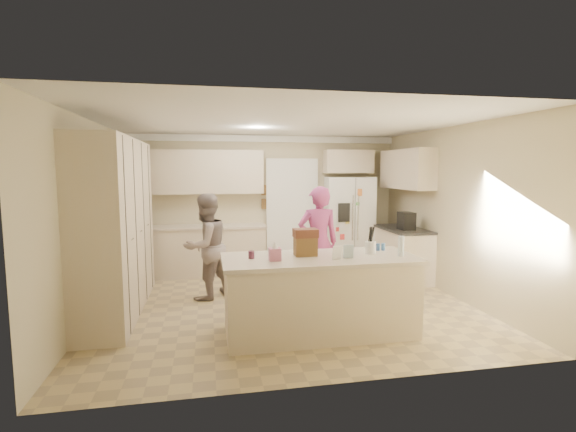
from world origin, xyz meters
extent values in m
cube|color=tan|center=(0.00, 0.00, -0.01)|extent=(5.20, 4.60, 0.02)
cube|color=white|center=(0.00, 0.00, 2.61)|extent=(5.20, 4.60, 0.02)
cube|color=#C6BA94|center=(0.00, 2.31, 1.30)|extent=(5.20, 0.02, 2.60)
cube|color=#C6BA94|center=(0.00, -2.31, 1.30)|extent=(5.20, 0.02, 2.60)
cube|color=#C6BA94|center=(-2.61, 0.00, 1.30)|extent=(0.02, 4.60, 2.60)
cube|color=#C6BA94|center=(2.61, 0.00, 1.30)|extent=(0.02, 4.60, 2.60)
cube|color=white|center=(0.00, 2.26, 2.53)|extent=(5.20, 0.08, 0.12)
cube|color=beige|center=(-2.30, 0.20, 1.18)|extent=(0.60, 2.60, 2.35)
cube|color=beige|center=(-1.15, 2.00, 0.44)|extent=(2.20, 0.60, 0.88)
cube|color=#BDB2A0|center=(-1.15, 1.99, 0.90)|extent=(2.24, 0.63, 0.04)
cube|color=beige|center=(-1.15, 2.12, 1.90)|extent=(2.20, 0.35, 0.80)
cube|color=black|center=(0.55, 2.28, 1.05)|extent=(0.90, 0.06, 2.10)
cube|color=white|center=(0.55, 2.24, 1.05)|extent=(1.02, 0.03, 2.22)
cube|color=brown|center=(0.02, 2.27, 1.55)|extent=(0.15, 0.02, 0.20)
cube|color=brown|center=(0.02, 2.27, 1.28)|extent=(0.15, 0.02, 0.20)
cube|color=white|center=(1.62, 1.96, 0.90)|extent=(0.98, 0.81, 1.80)
cube|color=gray|center=(1.62, 1.61, 0.90)|extent=(0.02, 0.02, 1.78)
cube|color=black|center=(1.40, 1.60, 1.15)|extent=(0.22, 0.03, 0.35)
cylinder|color=silver|center=(1.57, 1.59, 1.05)|extent=(0.02, 0.02, 0.85)
cylinder|color=silver|center=(1.67, 1.59, 1.05)|extent=(0.02, 0.02, 0.85)
cube|color=beige|center=(1.65, 2.12, 2.10)|extent=(0.95, 0.35, 0.45)
cube|color=beige|center=(2.30, 1.00, 0.44)|extent=(0.60, 1.20, 0.88)
cube|color=#2D2B28|center=(2.29, 1.00, 0.90)|extent=(0.63, 1.24, 0.04)
cube|color=beige|center=(2.43, 1.20, 1.95)|extent=(0.35, 1.50, 0.70)
cube|color=black|center=(2.25, 0.80, 1.07)|extent=(0.22, 0.28, 0.30)
cube|color=beige|center=(0.20, -1.10, 0.44)|extent=(2.20, 0.90, 0.88)
cube|color=#BDB2A0|center=(0.20, -1.10, 0.90)|extent=(2.28, 0.96, 0.05)
cylinder|color=white|center=(0.85, -1.05, 1.00)|extent=(0.13, 0.13, 0.15)
cube|color=#CC7095|center=(-0.35, -1.20, 1.00)|extent=(0.13, 0.13, 0.14)
cone|color=white|center=(-0.35, -1.20, 1.10)|extent=(0.08, 0.08, 0.08)
cube|color=brown|center=(0.05, -1.00, 1.04)|extent=(0.26, 0.18, 0.22)
cube|color=#592D1E|center=(0.05, -1.00, 1.20)|extent=(0.28, 0.20, 0.10)
cylinder|color=#59263F|center=(-0.60, -1.05, 0.97)|extent=(0.07, 0.07, 0.09)
cube|color=white|center=(0.35, -1.30, 1.01)|extent=(0.12, 0.06, 0.16)
cube|color=silver|center=(0.50, -1.25, 1.01)|extent=(0.12, 0.05, 0.16)
cylinder|color=silver|center=(1.15, -1.25, 1.04)|extent=(0.07, 0.07, 0.24)
cylinder|color=#3966A1|center=(1.02, -0.88, 0.97)|extent=(0.05, 0.05, 0.09)
cylinder|color=#3966A1|center=(1.09, -0.88, 0.97)|extent=(0.05, 0.05, 0.09)
imported|color=gray|center=(-1.12, 0.54, 0.80)|extent=(0.98, 0.96, 1.59)
imported|color=#9E2E7D|center=(0.55, 0.26, 0.85)|extent=(0.62, 0.41, 1.70)
camera|label=1|loc=(-1.08, -5.75, 1.94)|focal=26.00mm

